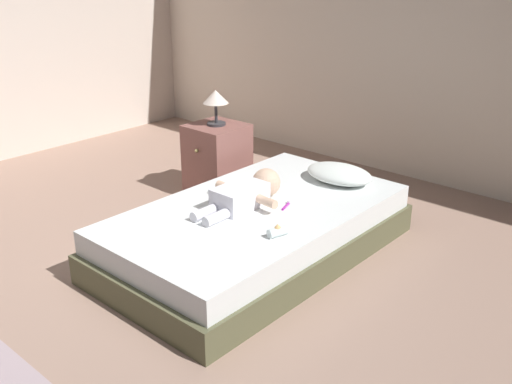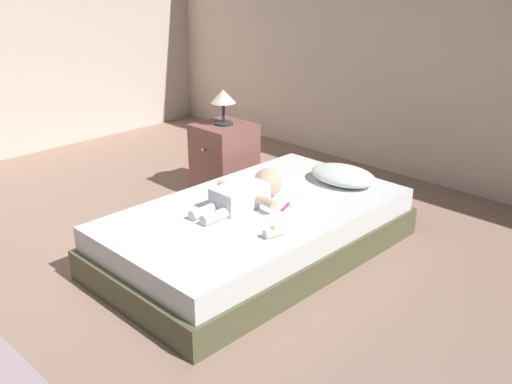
% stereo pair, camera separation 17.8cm
% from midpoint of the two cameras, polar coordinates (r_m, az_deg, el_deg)
% --- Properties ---
extents(ground_plane, '(8.00, 8.00, 0.00)m').
position_cam_midpoint_polar(ground_plane, '(3.41, -14.25, -10.92)').
color(ground_plane, '#A17F6D').
extents(wall_behind_bed, '(8.00, 0.12, 2.74)m').
position_cam_midpoint_polar(wall_behind_bed, '(5.16, 13.65, 16.54)').
color(wall_behind_bed, beige).
rests_on(wall_behind_bed, ground_plane).
extents(bed, '(1.16, 2.02, 0.34)m').
position_cam_midpoint_polar(bed, '(3.78, -1.35, -3.87)').
color(bed, brown).
rests_on(bed, ground_plane).
extents(pillow, '(0.49, 0.34, 0.11)m').
position_cam_midpoint_polar(pillow, '(4.13, 6.90, 1.78)').
color(pillow, white).
rests_on(pillow, bed).
extents(baby, '(0.51, 0.70, 0.19)m').
position_cam_midpoint_polar(baby, '(3.72, -2.23, -0.10)').
color(baby, white).
rests_on(baby, bed).
extents(toothbrush, '(0.05, 0.13, 0.02)m').
position_cam_midpoint_polar(toothbrush, '(3.70, 1.61, -1.32)').
color(toothbrush, '#A82BA1').
rests_on(toothbrush, bed).
extents(nightstand, '(0.42, 0.45, 0.57)m').
position_cam_midpoint_polar(nightstand, '(4.75, -4.88, 3.20)').
color(nightstand, '#89544D').
rests_on(nightstand, ground_plane).
extents(lamp, '(0.20, 0.20, 0.28)m').
position_cam_midpoint_polar(lamp, '(4.62, -5.08, 8.98)').
color(lamp, '#333338').
rests_on(lamp, nightstand).
extents(baby_bottle, '(0.09, 0.13, 0.08)m').
position_cam_midpoint_polar(baby_bottle, '(3.31, 0.57, -3.88)').
color(baby_bottle, white).
rests_on(baby_bottle, bed).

